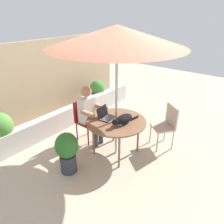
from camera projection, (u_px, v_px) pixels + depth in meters
The scene contains 13 objects.
ground_plane at pixel (116, 152), 4.30m from camera, with size 14.00×14.00×0.00m, color #BCAD93.
fence_back at pixel (38, 82), 5.24m from camera, with size 5.52×0.08×1.98m, color tan.
planter_wall_low at pixel (63, 119), 5.10m from camera, with size 4.97×0.20×0.47m, color beige.
patio_table at pixel (116, 123), 4.00m from camera, with size 1.13×1.13×0.73m.
patio_umbrella at pixel (117, 36), 3.32m from camera, with size 2.26×2.26×2.40m.
chair_occupied at pixel (84, 117), 4.54m from camera, with size 0.40×0.40×0.91m.
chair_empty at pixel (167, 123), 4.31m from camera, with size 0.56×0.56×0.91m.
person_seated at pixel (89, 112), 4.38m from camera, with size 0.48×0.48×1.25m.
laptop at pixel (105, 115), 4.06m from camera, with size 0.32×0.28×0.21m.
cat at pixel (123, 120), 3.84m from camera, with size 0.65×0.24×0.17m.
potted_plant_near_fence at pixel (97, 91), 6.25m from camera, with size 0.44×0.44×0.77m.
potted_plant_by_chair at pixel (1, 130), 4.12m from camera, with size 0.49×0.49×0.86m.
potted_plant_corner at pixel (67, 150), 3.62m from camera, with size 0.40×0.40×0.77m.
Camera 1 is at (-2.79, -2.13, 2.61)m, focal length 34.03 mm.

